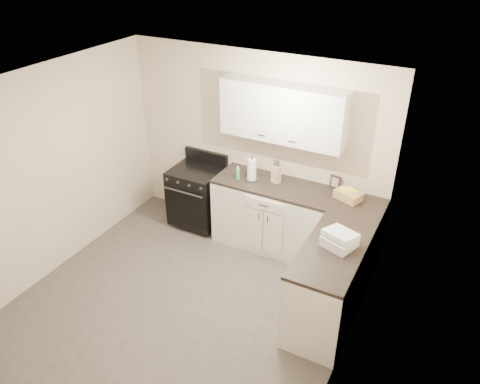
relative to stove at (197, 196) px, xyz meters
The scene contains 21 objects.
floor 1.72m from the stove, 63.05° to the right, with size 3.60×3.60×0.00m, color #473F38.
ceiling 2.63m from the stove, 63.05° to the right, with size 3.60×3.60×0.00m, color white.
wall_back 1.14m from the stove, 23.43° to the left, with size 3.60×3.60×0.00m, color beige.
wall_right 3.05m from the stove, 30.05° to the right, with size 3.60×3.60×0.00m, color beige.
wall_left 1.98m from the stove, 125.45° to the right, with size 3.60×3.60×0.00m, color beige.
wall_front 3.45m from the stove, 77.10° to the right, with size 3.60×3.60×0.00m, color beige.
base_cabinets_back 1.18m from the stove, ahead, with size 1.55×0.60×0.90m, color silver.
base_cabinets_right 2.34m from the stove, 15.53° to the right, with size 0.60×1.90×0.90m, color silver.
countertop_back 1.26m from the stove, ahead, with size 1.55×0.60×0.04m, color black.
countertop_right 2.38m from the stove, 15.53° to the right, with size 0.60×1.90×0.04m, color black.
upper_cabinets 1.82m from the stove, ahead, with size 1.55×0.30×0.70m, color silver.
stove is the anchor object (origin of this frame).
knife_block 1.31m from the stove, ahead, with size 0.10×0.09×0.22m, color tan.
paper_towel 1.06m from the stove, ahead, with size 0.12×0.12×0.29m, color white.
soap_bottle 0.90m from the stove, ahead, with size 0.05×0.05×0.15m, color #3C9D52.
picture_frame 1.97m from the stove, ahead, with size 0.13×0.02×0.17m, color black.
wicker_basket 2.16m from the stove, ahead, with size 0.31×0.20×0.10m, color tan.
countertop_grill 2.50m from the stove, 20.59° to the right, with size 0.30×0.28×0.11m, color white.
glass_jar 2.46m from the stove, 18.36° to the right, with size 0.09×0.09×0.14m, color silver.
oven_mitt_near 2.23m from the stove, 30.17° to the right, with size 0.02×0.15×0.26m, color black.
oven_mitt_far 2.19m from the stove, 28.35° to the right, with size 0.02×0.15×0.26m, color black.
Camera 1 is at (2.43, -3.26, 3.80)m, focal length 35.00 mm.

